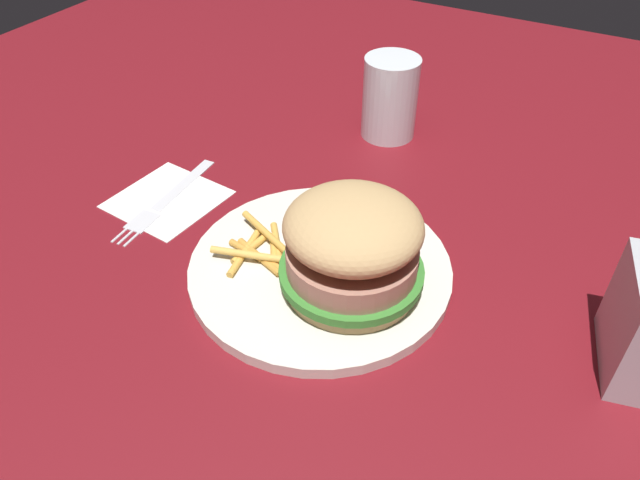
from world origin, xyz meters
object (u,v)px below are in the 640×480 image
sandwich (352,247)px  fries_pile (258,250)px  napkin (168,199)px  drink_glass (390,102)px  fork (166,198)px  plate (320,268)px

sandwich → fries_pile: sandwich is taller
sandwich → napkin: size_ratio=1.20×
fries_pile → drink_glass: (-0.29, 0.01, 0.03)m
sandwich → fork: (-0.03, -0.25, -0.06)m
napkin → fork: size_ratio=0.63×
fries_pile → sandwich: bearing=92.9°
sandwich → fries_pile: size_ratio=1.50×
fries_pile → napkin: fries_pile is taller
fries_pile → fork: 0.15m
plate → fork: (-0.02, -0.21, -0.00)m
fork → drink_glass: 0.30m
plate → fries_pile: (0.02, -0.06, 0.01)m
drink_glass → fork: bearing=-31.5°
plate → napkin: (-0.02, -0.21, -0.01)m
plate → sandwich: size_ratio=1.92×
fork → drink_glass: (-0.26, 0.16, 0.04)m
fork → drink_glass: bearing=148.5°
napkin → drink_glass: bearing=148.4°
plate → napkin: 0.21m
sandwich → plate: bearing=-106.6°
sandwich → napkin: bearing=-97.6°
fries_pile → fork: fries_pile is taller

